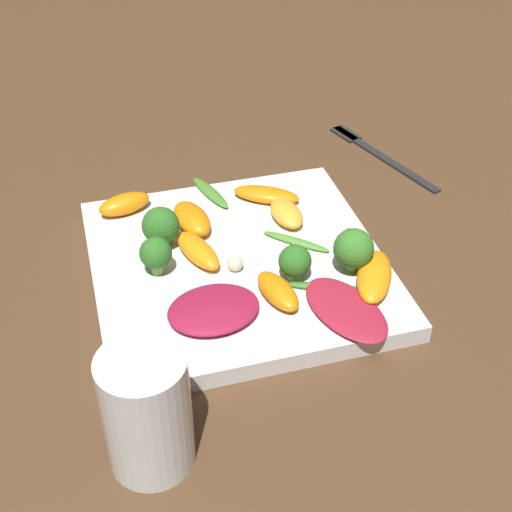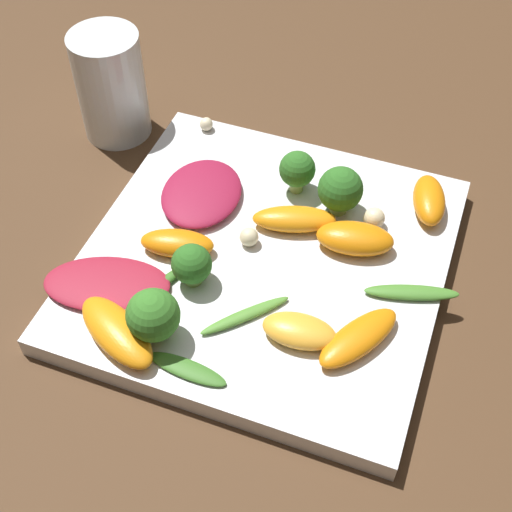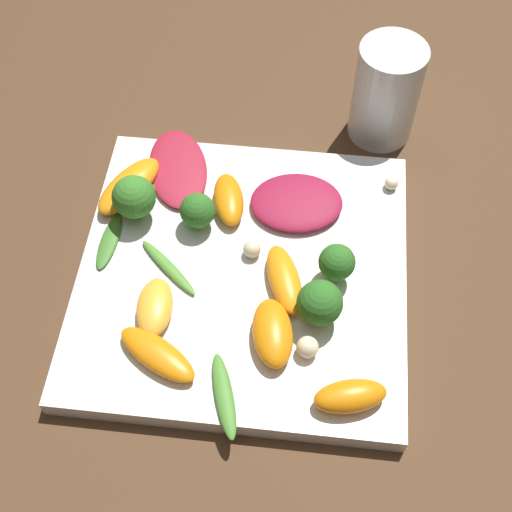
% 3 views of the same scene
% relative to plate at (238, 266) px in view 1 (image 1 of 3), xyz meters
% --- Properties ---
extents(ground_plane, '(2.40, 2.40, 0.00)m').
position_rel_plate_xyz_m(ground_plane, '(0.00, 0.00, -0.01)').
color(ground_plane, '#4C331E').
extents(plate, '(0.29, 0.29, 0.02)m').
position_rel_plate_xyz_m(plate, '(0.00, 0.00, 0.00)').
color(plate, white).
rests_on(plate, ground_plane).
extents(drinking_glass, '(0.07, 0.07, 0.11)m').
position_rel_plate_xyz_m(drinking_glass, '(-0.12, -0.20, 0.04)').
color(drinking_glass, white).
rests_on(drinking_glass, ground_plane).
extents(fork, '(0.08, 0.19, 0.01)m').
position_rel_plate_xyz_m(fork, '(0.23, 0.20, -0.01)').
color(fork, '#262628').
rests_on(fork, ground_plane).
extents(radicchio_leaf_0, '(0.09, 0.08, 0.01)m').
position_rel_plate_xyz_m(radicchio_leaf_0, '(-0.04, -0.07, 0.02)').
color(radicchio_leaf_0, maroon).
rests_on(radicchio_leaf_0, plate).
extents(radicchio_leaf_1, '(0.08, 0.11, 0.01)m').
position_rel_plate_xyz_m(radicchio_leaf_1, '(0.08, -0.11, 0.01)').
color(radicchio_leaf_1, maroon).
rests_on(radicchio_leaf_1, plate).
extents(orange_segment_0, '(0.05, 0.07, 0.02)m').
position_rel_plate_xyz_m(orange_segment_0, '(-0.03, 0.07, 0.02)').
color(orange_segment_0, orange).
rests_on(orange_segment_0, plate).
extents(orange_segment_1, '(0.07, 0.09, 0.02)m').
position_rel_plate_xyz_m(orange_segment_1, '(0.12, -0.07, 0.02)').
color(orange_segment_1, orange).
rests_on(orange_segment_1, plate).
extents(orange_segment_2, '(0.08, 0.06, 0.02)m').
position_rel_plate_xyz_m(orange_segment_2, '(0.06, 0.09, 0.02)').
color(orange_segment_2, orange).
rests_on(orange_segment_2, plate).
extents(orange_segment_3, '(0.05, 0.08, 0.02)m').
position_rel_plate_xyz_m(orange_segment_3, '(-0.04, 0.01, 0.02)').
color(orange_segment_3, orange).
rests_on(orange_segment_3, plate).
extents(orange_segment_4, '(0.03, 0.06, 0.02)m').
position_rel_plate_xyz_m(orange_segment_4, '(0.07, 0.05, 0.02)').
color(orange_segment_4, '#FCAD33').
rests_on(orange_segment_4, plate).
extents(orange_segment_5, '(0.06, 0.04, 0.02)m').
position_rel_plate_xyz_m(orange_segment_5, '(-0.10, 0.11, 0.02)').
color(orange_segment_5, orange).
rests_on(orange_segment_5, plate).
extents(orange_segment_6, '(0.04, 0.07, 0.02)m').
position_rel_plate_xyz_m(orange_segment_6, '(0.02, -0.07, 0.02)').
color(orange_segment_6, orange).
rests_on(orange_segment_6, plate).
extents(broccoli_floret_0, '(0.03, 0.03, 0.04)m').
position_rel_plate_xyz_m(broccoli_floret_0, '(-0.08, 0.00, 0.03)').
color(broccoli_floret_0, '#84AD5B').
rests_on(broccoli_floret_0, plate).
extents(broccoli_floret_1, '(0.03, 0.03, 0.04)m').
position_rel_plate_xyz_m(broccoli_floret_1, '(0.05, -0.04, 0.03)').
color(broccoli_floret_1, '#84AD5B').
rests_on(broccoli_floret_1, plate).
extents(broccoli_floret_2, '(0.04, 0.04, 0.05)m').
position_rel_plate_xyz_m(broccoli_floret_2, '(-0.07, 0.04, 0.03)').
color(broccoli_floret_2, '#7A9E51').
rests_on(broccoli_floret_2, plate).
extents(broccoli_floret_3, '(0.04, 0.04, 0.05)m').
position_rel_plate_xyz_m(broccoli_floret_3, '(0.10, -0.05, 0.04)').
color(broccoli_floret_3, '#7A9E51').
rests_on(broccoli_floret_3, plate).
extents(arugula_sprig_0, '(0.02, 0.06, 0.00)m').
position_rel_plate_xyz_m(arugula_sprig_0, '(0.12, -0.01, 0.01)').
color(arugula_sprig_0, '#3D7528').
rests_on(arugula_sprig_0, plate).
extents(arugula_sprig_1, '(0.04, 0.08, 0.01)m').
position_rel_plate_xyz_m(arugula_sprig_1, '(-0.00, 0.12, 0.01)').
color(arugula_sprig_1, '#47842D').
rests_on(arugula_sprig_1, plate).
extents(arugula_sprig_2, '(0.06, 0.06, 0.01)m').
position_rel_plate_xyz_m(arugula_sprig_2, '(0.07, 0.01, 0.01)').
color(arugula_sprig_2, '#518E33').
rests_on(arugula_sprig_2, plate).
extents(arugula_sprig_3, '(0.09, 0.05, 0.01)m').
position_rel_plate_xyz_m(arugula_sprig_3, '(0.07, -0.07, 0.01)').
color(arugula_sprig_3, '#3D7528').
rests_on(arugula_sprig_3, plate).
extents(macadamia_nut_0, '(0.01, 0.01, 0.01)m').
position_rel_plate_xyz_m(macadamia_nut_0, '(-0.13, -0.11, 0.02)').
color(macadamia_nut_0, beige).
rests_on(macadamia_nut_0, plate).
extents(macadamia_nut_1, '(0.02, 0.02, 0.02)m').
position_rel_plate_xyz_m(macadamia_nut_1, '(-0.06, 0.08, 0.02)').
color(macadamia_nut_1, beige).
rests_on(macadamia_nut_1, plate).
extents(macadamia_nut_2, '(0.02, 0.02, 0.02)m').
position_rel_plate_xyz_m(macadamia_nut_2, '(-0.01, -0.02, 0.02)').
color(macadamia_nut_2, beige).
rests_on(macadamia_nut_2, plate).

